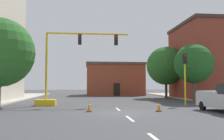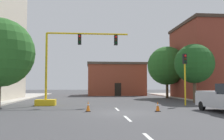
% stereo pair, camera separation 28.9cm
% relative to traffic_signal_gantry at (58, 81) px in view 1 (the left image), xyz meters
% --- Properties ---
extents(ground_plane, '(160.00, 160.00, 0.00)m').
position_rel_traffic_signal_gantry_xyz_m(ground_plane, '(5.10, -6.53, -2.21)').
color(ground_plane, '#424244').
extents(lane_stripe_seg_1, '(0.16, 2.40, 0.01)m').
position_rel_traffic_signal_gantry_xyz_m(lane_stripe_seg_1, '(5.10, -15.03, -2.21)').
color(lane_stripe_seg_1, silver).
rests_on(lane_stripe_seg_1, ground_plane).
extents(lane_stripe_seg_2, '(0.16, 2.40, 0.01)m').
position_rel_traffic_signal_gantry_xyz_m(lane_stripe_seg_2, '(5.10, -9.53, -2.21)').
color(lane_stripe_seg_2, silver).
rests_on(lane_stripe_seg_2, ground_plane).
extents(lane_stripe_seg_3, '(0.16, 2.40, 0.01)m').
position_rel_traffic_signal_gantry_xyz_m(lane_stripe_seg_3, '(5.10, -4.03, -2.21)').
color(lane_stripe_seg_3, silver).
rests_on(lane_stripe_seg_3, ground_plane).
extents(building_brick_center, '(10.42, 8.55, 5.83)m').
position_rel_traffic_signal_gantry_xyz_m(building_brick_center, '(7.75, 22.90, 0.71)').
color(building_brick_center, brown).
rests_on(building_brick_center, ground_plane).
extents(building_row_right, '(12.68, 10.41, 10.23)m').
position_rel_traffic_signal_gantry_xyz_m(building_row_right, '(21.57, 9.20, 2.91)').
color(building_row_right, brown).
rests_on(building_row_right, ground_plane).
extents(traffic_signal_gantry, '(8.55, 1.20, 6.83)m').
position_rel_traffic_signal_gantry_xyz_m(traffic_signal_gantry, '(0.00, 0.00, 0.00)').
color(traffic_signal_gantry, yellow).
rests_on(traffic_signal_gantry, ground_plane).
extents(traffic_light_pole_right, '(0.32, 0.47, 4.80)m').
position_rel_traffic_signal_gantry_xyz_m(traffic_light_pole_right, '(11.80, -1.07, 1.32)').
color(traffic_light_pole_right, yellow).
rests_on(traffic_light_pole_right, ground_plane).
extents(tree_right_far, '(5.53, 5.53, 7.42)m').
position_rel_traffic_signal_gantry_xyz_m(tree_right_far, '(14.03, 11.48, 2.43)').
color(tree_right_far, '#4C3823').
rests_on(tree_right_far, ground_plane).
extents(tree_left_near, '(5.97, 5.97, 7.68)m').
position_rel_traffic_signal_gantry_xyz_m(tree_left_near, '(-4.82, -1.35, 2.48)').
color(tree_left_near, brown).
rests_on(tree_left_near, ground_plane).
extents(tree_right_mid, '(4.20, 4.20, 6.27)m').
position_rel_traffic_signal_gantry_xyz_m(tree_right_mid, '(14.08, 2.13, 1.94)').
color(tree_right_mid, brown).
rests_on(tree_right_mid, ground_plane).
extents(traffic_cone_roadside_a, '(0.36, 0.36, 0.76)m').
position_rel_traffic_signal_gantry_xyz_m(traffic_cone_roadside_a, '(2.86, -5.66, -1.84)').
color(traffic_cone_roadside_a, black).
rests_on(traffic_cone_roadside_a, ground_plane).
extents(traffic_cone_roadside_b, '(0.36, 0.36, 0.72)m').
position_rel_traffic_signal_gantry_xyz_m(traffic_cone_roadside_b, '(7.82, -6.00, -1.86)').
color(traffic_cone_roadside_b, black).
rests_on(traffic_cone_roadside_b, ground_plane).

